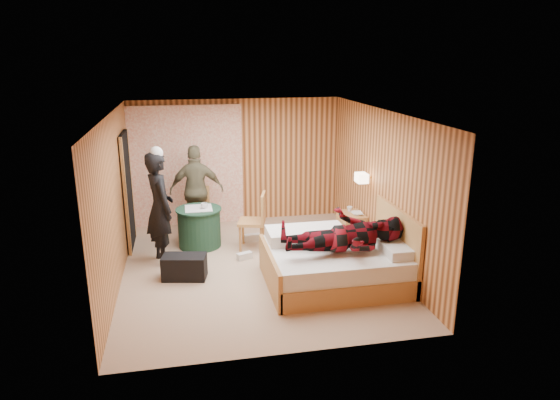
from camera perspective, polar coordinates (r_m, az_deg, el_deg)
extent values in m
cube|color=tan|center=(8.22, -2.77, -7.66)|extent=(4.20, 5.00, 0.01)
cube|color=silver|center=(7.56, -3.04, 9.93)|extent=(4.20, 5.00, 0.01)
cube|color=tan|center=(10.21, -4.97, 4.46)|extent=(4.20, 0.02, 2.50)
cube|color=tan|center=(7.79, -18.36, -0.08)|extent=(0.02, 5.00, 2.50)
cube|color=tan|center=(8.35, 11.51, 1.50)|extent=(0.02, 5.00, 2.50)
cube|color=white|center=(10.09, -10.57, 3.81)|extent=(2.20, 0.08, 2.40)
cube|color=black|center=(9.19, -17.01, 1.01)|extent=(0.06, 0.90, 2.05)
cylinder|color=gold|center=(8.70, 9.80, 2.54)|extent=(0.18, 0.04, 0.04)
cube|color=#FFDFB2|center=(8.68, 9.30, 2.52)|extent=(0.18, 0.24, 0.16)
cube|color=tan|center=(7.67, 6.37, -8.35)|extent=(2.02, 1.62, 0.30)
cube|color=white|center=(7.56, 6.44, -6.43)|extent=(1.96, 1.56, 0.25)
cube|color=tan|center=(7.39, -1.17, -8.11)|extent=(0.06, 1.62, 0.57)
cube|color=tan|center=(7.84, 13.20, -4.92)|extent=(0.06, 1.62, 1.11)
cube|color=silver|center=(7.42, 13.23, -5.57)|extent=(0.38, 0.56, 0.14)
cube|color=silver|center=(8.08, 11.02, -3.60)|extent=(0.38, 0.56, 0.14)
cube|color=white|center=(7.79, 3.00, -3.91)|extent=(1.21, 0.61, 0.18)
cube|color=tan|center=(9.22, 8.15, -3.21)|extent=(0.41, 0.56, 0.56)
cube|color=tan|center=(9.16, 8.20, -2.15)|extent=(0.43, 0.58, 0.03)
cylinder|color=#1C3C2B|center=(9.07, -9.19, -3.17)|extent=(0.75, 0.75, 0.69)
cylinder|color=#1C3C2B|center=(8.96, -9.29, -1.06)|extent=(0.81, 0.81, 0.03)
cube|color=silver|center=(8.96, -9.30, -0.94)|extent=(0.50, 0.50, 0.01)
cube|color=tan|center=(9.58, -9.36, -1.46)|extent=(0.49, 0.49, 0.05)
cube|color=tan|center=(9.68, -9.28, 0.30)|extent=(0.42, 0.11, 0.46)
cylinder|color=tan|center=(9.52, -10.45, -3.12)|extent=(0.04, 0.04, 0.43)
cylinder|color=tan|center=(9.79, -8.18, -2.46)|extent=(0.04, 0.04, 0.43)
cube|color=tan|center=(8.83, -3.25, -2.53)|extent=(0.56, 0.56, 0.05)
cube|color=tan|center=(8.72, -1.93, -0.86)|extent=(0.16, 0.45, 0.50)
cylinder|color=tan|center=(9.11, -4.25, -3.65)|extent=(0.04, 0.04, 0.47)
cylinder|color=tan|center=(8.72, -2.16, -4.54)|extent=(0.04, 0.04, 0.47)
cube|color=black|center=(7.89, -10.86, -7.53)|extent=(0.72, 0.48, 0.37)
cube|color=silver|center=(8.51, -4.08, -6.40)|extent=(0.28, 0.19, 0.11)
cube|color=silver|center=(9.29, -3.19, -4.32)|extent=(0.31, 0.15, 0.13)
imported|color=black|center=(8.35, -13.56, -0.89)|extent=(0.65, 0.79, 1.87)
imported|color=brown|center=(9.57, -9.50, 1.10)|extent=(1.03, 0.48, 1.72)
imported|color=#650912|center=(7.20, 7.44, -2.91)|extent=(0.86, 0.67, 1.77)
imported|color=silver|center=(9.08, 8.33, -1.57)|extent=(0.18, 0.23, 0.02)
imported|color=silver|center=(9.07, 8.33, -1.45)|extent=(0.20, 0.25, 0.02)
imported|color=silver|center=(9.23, 7.97, -1.03)|extent=(0.11, 0.11, 0.09)
imported|color=silver|center=(8.90, -8.66, -0.66)|extent=(0.16, 0.16, 0.10)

